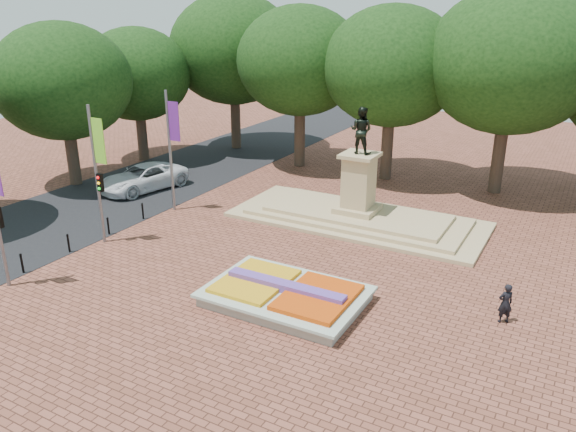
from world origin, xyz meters
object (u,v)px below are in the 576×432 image
at_px(flower_bed, 286,295).
at_px(monument, 358,206).
at_px(van, 143,178).
at_px(pedestrian, 505,303).

height_order(flower_bed, monument, monument).
bearing_deg(van, monument, 18.75).
distance_m(van, pedestrian, 24.14).
xyz_separation_m(flower_bed, pedestrian, (7.97, 2.76, 0.43)).
relative_size(flower_bed, pedestrian, 3.91).
bearing_deg(flower_bed, pedestrian, 19.07).
height_order(flower_bed, van, van).
bearing_deg(monument, flower_bed, -84.13).
height_order(flower_bed, pedestrian, pedestrian).
bearing_deg(pedestrian, flower_bed, -18.06).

